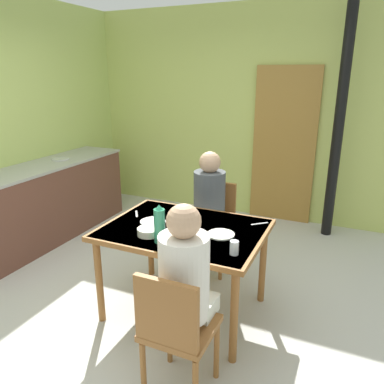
# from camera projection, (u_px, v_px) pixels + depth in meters

# --- Properties ---
(ground_plane) EXTENTS (6.57, 6.57, 0.00)m
(ground_plane) POSITION_uv_depth(u_px,v_px,m) (143.00, 301.00, 3.24)
(ground_plane) COLOR #BAB9B0
(wall_back) EXTENTS (4.36, 0.10, 2.75)m
(wall_back) POSITION_uv_depth(u_px,v_px,m) (236.00, 114.00, 5.02)
(wall_back) COLOR #B7C664
(wall_back) RESTS_ON ground_plane
(wall_left) EXTENTS (0.10, 3.79, 2.75)m
(wall_left) POSITION_uv_depth(u_px,v_px,m) (9.00, 122.00, 4.18)
(wall_left) COLOR #B3C867
(wall_left) RESTS_ON ground_plane
(door_wooden) EXTENTS (0.80, 0.05, 2.00)m
(door_wooden) POSITION_uv_depth(u_px,v_px,m) (284.00, 146.00, 4.80)
(door_wooden) COLOR olive
(door_wooden) RESTS_ON ground_plane
(stove_pipe_column) EXTENTS (0.12, 0.12, 2.75)m
(stove_pipe_column) POSITION_uv_depth(u_px,v_px,m) (339.00, 122.00, 4.20)
(stove_pipe_column) COLOR black
(stove_pipe_column) RESTS_ON ground_plane
(kitchen_counter) EXTENTS (0.61, 2.33, 0.91)m
(kitchen_counter) POSITION_uv_depth(u_px,v_px,m) (43.00, 203.00, 4.37)
(kitchen_counter) COLOR brown
(kitchen_counter) RESTS_ON ground_plane
(dining_table) EXTENTS (1.24, 0.93, 0.75)m
(dining_table) POSITION_uv_depth(u_px,v_px,m) (184.00, 237.00, 2.93)
(dining_table) COLOR brown
(dining_table) RESTS_ON ground_plane
(chair_near_diner) EXTENTS (0.40, 0.40, 0.87)m
(chair_near_diner) POSITION_uv_depth(u_px,v_px,m) (175.00, 328.00, 2.15)
(chair_near_diner) COLOR brown
(chair_near_diner) RESTS_ON ground_plane
(chair_far_diner) EXTENTS (0.40, 0.40, 0.87)m
(chair_far_diner) POSITION_uv_depth(u_px,v_px,m) (213.00, 220.00, 3.72)
(chair_far_diner) COLOR brown
(chair_far_diner) RESTS_ON ground_plane
(person_near_diner) EXTENTS (0.30, 0.37, 0.77)m
(person_near_diner) POSITION_uv_depth(u_px,v_px,m) (185.00, 274.00, 2.18)
(person_near_diner) COLOR silver
(person_near_diner) RESTS_ON ground_plane
(person_far_diner) EXTENTS (0.30, 0.37, 0.77)m
(person_far_diner) POSITION_uv_depth(u_px,v_px,m) (209.00, 197.00, 3.51)
(person_far_diner) COLOR #444C51
(person_far_diner) RESTS_ON ground_plane
(water_bottle_green_near) EXTENTS (0.08, 0.08, 0.28)m
(water_bottle_green_near) POSITION_uv_depth(u_px,v_px,m) (160.00, 225.00, 2.62)
(water_bottle_green_near) COLOR #308E66
(water_bottle_green_near) RESTS_ON dining_table
(serving_bowl_center) EXTENTS (0.17, 0.17, 0.05)m
(serving_bowl_center) POSITION_uv_depth(u_px,v_px,m) (149.00, 232.00, 2.77)
(serving_bowl_center) COLOR silver
(serving_bowl_center) RESTS_ON dining_table
(dinner_plate_near_left) EXTENTS (0.22, 0.22, 0.01)m
(dinner_plate_near_left) POSITION_uv_depth(u_px,v_px,m) (180.00, 231.00, 2.83)
(dinner_plate_near_left) COLOR white
(dinner_plate_near_left) RESTS_ON dining_table
(dinner_plate_near_right) EXTENTS (0.21, 0.21, 0.01)m
(dinner_plate_near_right) POSITION_uv_depth(u_px,v_px,m) (221.00, 234.00, 2.77)
(dinner_plate_near_right) COLOR white
(dinner_plate_near_right) RESTS_ON dining_table
(dinner_plate_far_center) EXTENTS (0.21, 0.21, 0.01)m
(dinner_plate_far_center) POSITION_uv_depth(u_px,v_px,m) (153.00, 222.00, 3.01)
(dinner_plate_far_center) COLOR white
(dinner_plate_far_center) RESTS_ON dining_table
(drinking_glass_by_near_diner) EXTENTS (0.06, 0.06, 0.10)m
(drinking_glass_by_near_diner) POSITION_uv_depth(u_px,v_px,m) (234.00, 248.00, 2.47)
(drinking_glass_by_near_diner) COLOR silver
(drinking_glass_by_near_diner) RESTS_ON dining_table
(drinking_glass_by_far_diner) EXTENTS (0.06, 0.06, 0.11)m
(drinking_glass_by_far_diner) POSITION_uv_depth(u_px,v_px,m) (175.00, 216.00, 3.00)
(drinking_glass_by_far_diner) COLOR silver
(drinking_glass_by_far_diner) RESTS_ON dining_table
(cutlery_knife_near) EXTENTS (0.04, 0.15, 0.00)m
(cutlery_knife_near) POSITION_uv_depth(u_px,v_px,m) (177.00, 214.00, 3.19)
(cutlery_knife_near) COLOR silver
(cutlery_knife_near) RESTS_ON dining_table
(cutlery_fork_near) EXTENTS (0.12, 0.11, 0.00)m
(cutlery_fork_near) POSITION_uv_depth(u_px,v_px,m) (260.00, 224.00, 2.98)
(cutlery_fork_near) COLOR silver
(cutlery_fork_near) RESTS_ON dining_table
(cutlery_knife_far) EXTENTS (0.10, 0.13, 0.00)m
(cutlery_knife_far) POSITION_uv_depth(u_px,v_px,m) (137.00, 214.00, 3.19)
(cutlery_knife_far) COLOR silver
(cutlery_knife_far) RESTS_ON dining_table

